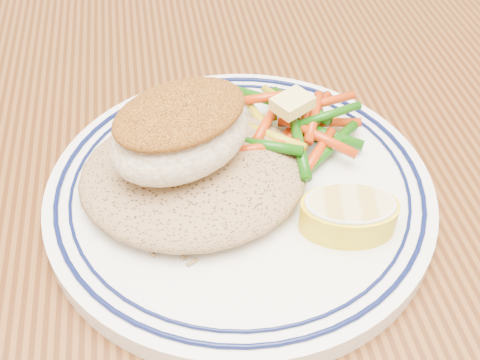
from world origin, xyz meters
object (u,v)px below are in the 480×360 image
Objects in this scene: fish_fillet at (180,131)px; lemon_wedge at (349,213)px; dining_table at (286,312)px; plate at (240,192)px; rice_pilaf at (194,170)px; vegetable_pile at (291,128)px.

fish_fillet reaches higher than lemon_wedge.
dining_table is 6.05× the size of plate.
rice_pilaf and vegetable_pile have the same top height.
lemon_wedge reaches higher than plate.
dining_table is at bearing -41.75° from plate.
rice_pilaf is 0.03m from fish_fillet.
dining_table is 10.47× the size of rice_pilaf.
dining_table is at bearing -28.16° from fish_fillet.
fish_fillet is (-0.06, 0.03, 0.16)m from dining_table.
plate is at bearing -139.48° from vegetable_pile.
plate reaches higher than dining_table.
rice_pilaf is 1.32× the size of fish_fillet.
lemon_wedge is (0.09, -0.05, -0.03)m from fish_fillet.
rice_pilaf reaches higher than plate.
lemon_wedge is (0.03, -0.02, 0.12)m from dining_table.
dining_table is at bearing -99.63° from vegetable_pile.
fish_fillet reaches higher than plate.
lemon_wedge is at bearing -34.93° from dining_table.
plate is 2.32× the size of vegetable_pile.
rice_pilaf is at bearing 149.66° from lemon_wedge.
fish_fillet reaches higher than vegetable_pile.
vegetable_pile is at bearing 19.90° from fish_fillet.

